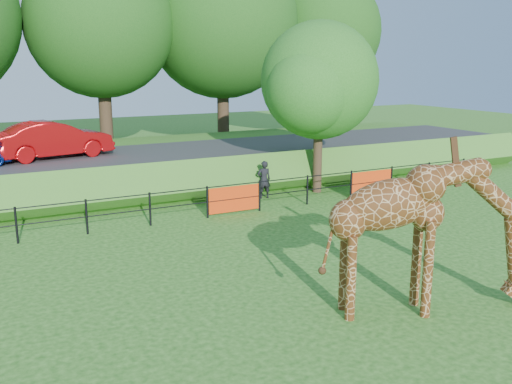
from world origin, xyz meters
The scene contains 9 objects.
ground centered at (0.00, 0.00, 0.00)m, with size 90.00×90.00×0.00m, color #1F5114.
giraffe centered at (3.24, -0.95, 1.65)m, with size 4.61×0.85×3.29m, color #512B10, non-canonical shape.
perimeter_fence centered at (0.00, 8.00, 0.55)m, with size 28.07×0.10×1.10m, color black, non-canonical shape.
embankment centered at (0.00, 15.50, 0.65)m, with size 40.00×9.00×1.30m, color #1F5114.
road centered at (0.00, 14.00, 1.36)m, with size 40.00×5.00×0.12m, color #29292B.
car_red centered at (-1.87, 14.38, 2.16)m, with size 1.56×4.48×1.48m, color red.
visitor centered at (5.06, 9.63, 0.73)m, with size 0.54×0.35×1.47m, color black.
tree_east centered at (7.60, 9.63, 4.28)m, with size 5.40×4.71×6.76m.
bg_tree_line centered at (1.89, 22.00, 7.19)m, with size 37.30×8.80×11.82m.
Camera 1 is at (-5.24, -9.28, 5.19)m, focal length 40.00 mm.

